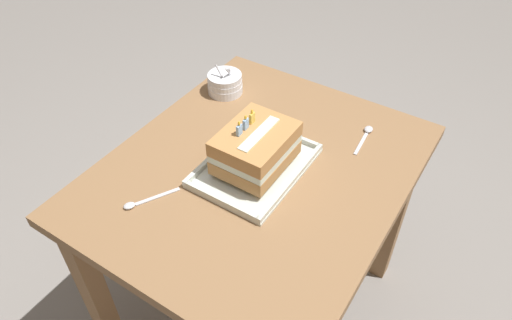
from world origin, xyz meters
TOP-DOWN VIEW (x-y plane):
  - ground_plane at (0.00, 0.00)m, footprint 8.00×8.00m
  - dining_table at (0.00, 0.00)m, footprint 0.94×0.78m
  - foil_tray at (-0.01, 0.00)m, footprint 0.34×0.25m
  - birthday_cake at (-0.01, 0.00)m, footprint 0.21×0.17m
  - bowl_stack at (0.25, 0.29)m, footprint 0.12×0.12m
  - serving_spoon_near_tray at (0.30, -0.20)m, footprint 0.14×0.03m
  - serving_spoon_by_bowls at (-0.28, 0.18)m, footprint 0.14×0.09m

SIDE VIEW (x-z plane):
  - ground_plane at x=0.00m, z-range 0.00..0.00m
  - dining_table at x=0.00m, z-range 0.25..0.99m
  - serving_spoon_by_bowls at x=-0.28m, z-range 0.74..0.75m
  - serving_spoon_near_tray at x=0.30m, z-range 0.74..0.75m
  - foil_tray at x=-0.01m, z-range 0.73..0.76m
  - bowl_stack at x=0.25m, z-range 0.72..0.83m
  - birthday_cake at x=-0.01m, z-range 0.74..0.89m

